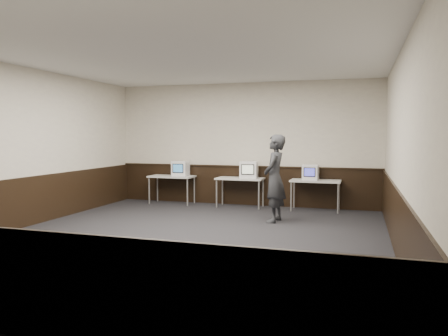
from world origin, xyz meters
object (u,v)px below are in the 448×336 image
(desk_left, at_px, (172,178))
(emac_center, at_px, (249,170))
(person, at_px, (275,178))
(desk_right, at_px, (315,183))
(desk_center, at_px, (240,181))
(emac_left, at_px, (181,168))
(emac_right, at_px, (311,172))

(desk_left, xyz_separation_m, emac_center, (2.14, -0.01, 0.29))
(emac_center, bearing_deg, person, -65.41)
(desk_right, bearing_deg, desk_left, 180.00)
(desk_left, height_order, desk_right, same)
(desk_right, bearing_deg, desk_center, 180.00)
(desk_center, height_order, emac_left, emac_left)
(desk_center, xyz_separation_m, emac_right, (1.78, 0.01, 0.26))
(desk_right, xyz_separation_m, emac_left, (-3.56, 0.03, 0.27))
(emac_left, distance_m, emac_right, 3.44)
(desk_center, distance_m, desk_right, 1.90)
(emac_left, bearing_deg, emac_right, -4.22)
(desk_center, bearing_deg, desk_left, 180.00)
(emac_left, distance_m, emac_center, 1.89)
(desk_center, distance_m, emac_center, 0.37)
(emac_left, height_order, emac_right, emac_left)
(desk_center, bearing_deg, person, -53.84)
(desk_right, relative_size, emac_left, 2.65)
(desk_center, relative_size, emac_left, 2.65)
(emac_left, relative_size, person, 0.24)
(desk_center, relative_size, emac_center, 2.39)
(desk_left, distance_m, person, 3.52)
(emac_center, bearing_deg, desk_left, 173.92)
(emac_right, bearing_deg, person, -107.57)
(desk_right, bearing_deg, emac_left, 179.45)
(emac_left, bearing_deg, person, -34.26)
(desk_right, distance_m, emac_left, 3.57)
(desk_left, height_order, emac_center, emac_center)
(desk_left, xyz_separation_m, desk_right, (3.80, 0.00, 0.00))
(emac_center, relative_size, emac_right, 1.21)
(emac_center, relative_size, person, 0.27)
(desk_left, bearing_deg, emac_left, 8.01)
(desk_left, relative_size, desk_center, 1.00)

